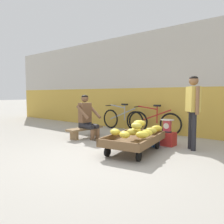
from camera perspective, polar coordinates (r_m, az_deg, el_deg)
name	(u,v)px	position (r m, az deg, el deg)	size (l,w,h in m)	color
ground_plane	(106,159)	(4.04, -1.67, -12.09)	(80.00, 80.00, 0.00)	#A39E93
back_wall	(179,81)	(6.62, 16.86, 7.62)	(16.00, 0.30, 3.06)	gold
banana_cart	(134,141)	(4.45, 5.70, -7.35)	(1.07, 1.56, 0.36)	brown
banana_pile	(138,130)	(4.40, 6.84, -4.57)	(0.86, 1.32, 0.27)	gold
low_bench	(85,130)	(5.98, -6.96, -4.65)	(0.30, 1.10, 0.27)	olive
vendor_seated	(87,117)	(5.86, -6.45, -1.20)	(0.70, 0.51, 1.14)	brown
plastic_crate	(167,139)	(5.20, 14.00, -6.73)	(0.36, 0.28, 0.30)	red
weighing_scale	(167,126)	(5.15, 14.06, -3.42)	(0.30, 0.30, 0.29)	#28282D
bicycle_near_left	(122,119)	(7.19, 2.62, -1.81)	(1.66, 0.48, 0.86)	black
bicycle_far_left	(154,122)	(6.59, 10.68, -2.49)	(1.66, 0.48, 0.86)	black
customer_adult	(193,104)	(4.85, 20.18, 1.86)	(0.36, 0.39, 1.53)	#232328
shopping_bag	(155,141)	(5.00, 11.02, -7.48)	(0.18, 0.12, 0.24)	#3370B7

